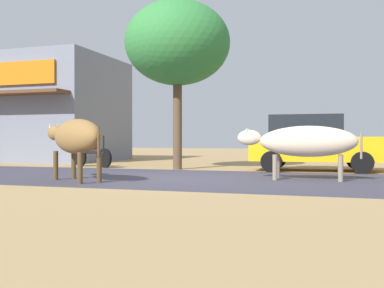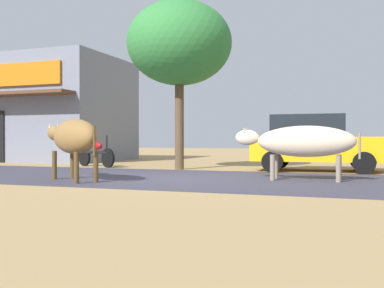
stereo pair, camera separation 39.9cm
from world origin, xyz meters
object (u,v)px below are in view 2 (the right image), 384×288
(roadside_tree, at_px, (179,44))
(cow_near_brown, at_px, (73,137))
(cow_far_dark, at_px, (303,142))
(parked_hatchback_car, at_px, (315,142))
(parked_motorcycle, at_px, (96,153))

(roadside_tree, height_order, cow_near_brown, roadside_tree)
(cow_far_dark, bearing_deg, roadside_tree, 146.56)
(parked_hatchback_car, distance_m, parked_motorcycle, 7.19)
(parked_hatchback_car, bearing_deg, cow_near_brown, -133.39)
(cow_far_dark, bearing_deg, parked_hatchback_car, 89.96)
(roadside_tree, height_order, cow_far_dark, roadside_tree)
(cow_near_brown, xyz_separation_m, cow_far_dark, (4.83, 1.80, -0.10))
(parked_hatchback_car, height_order, cow_near_brown, parked_hatchback_car)
(parked_hatchback_car, height_order, parked_motorcycle, parked_hatchback_car)
(cow_near_brown, bearing_deg, parked_hatchback_car, 46.61)
(parked_hatchback_car, xyz_separation_m, parked_motorcycle, (-7.17, -0.36, -0.37))
(roadside_tree, relative_size, parked_hatchback_car, 1.37)
(roadside_tree, bearing_deg, parked_motorcycle, 174.77)
(roadside_tree, distance_m, cow_far_dark, 5.69)
(parked_hatchback_car, xyz_separation_m, cow_near_brown, (-4.83, -5.11, 0.13))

